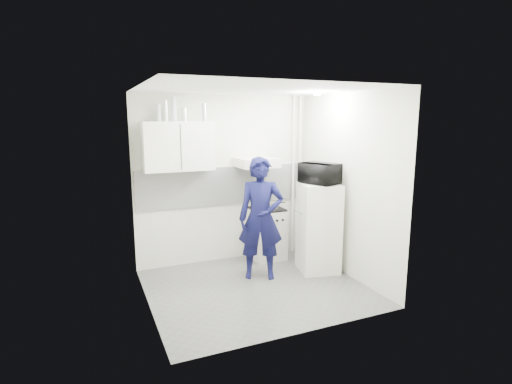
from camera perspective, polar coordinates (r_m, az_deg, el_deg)
name	(u,v)px	position (r m, az deg, el deg)	size (l,w,h in m)	color
floor	(256,288)	(5.52, 0.00, -13.51)	(2.80, 2.80, 0.00)	#54544F
ceiling	(256,89)	(5.05, 0.00, 14.54)	(2.80, 2.80, 0.00)	white
wall_back	(224,179)	(6.28, -4.54, 1.82)	(2.80, 2.80, 0.00)	silver
wall_left	(144,202)	(4.76, -15.67, -1.35)	(2.60, 2.60, 0.00)	silver
wall_right	(346,186)	(5.82, 12.76, 0.90)	(2.60, 2.60, 0.00)	silver
person	(261,218)	(5.59, 0.70, -3.79)	(0.63, 0.41, 1.73)	black
stove	(267,234)	(6.48, 1.57, -6.03)	(0.50, 0.50, 0.80)	silver
fridge	(319,228)	(5.97, 8.92, -5.05)	(0.55, 0.55, 1.32)	white
stove_top	(267,209)	(6.37, 1.59, -2.43)	(0.48, 0.48, 0.03)	black
saucepan	(273,205)	(6.37, 2.44, -1.88)	(0.16, 0.16, 0.09)	silver
microwave	(320,173)	(5.80, 9.15, 2.64)	(0.36, 0.54, 0.30)	black
bottle_b	(159,113)	(5.79, -13.72, 10.94)	(0.06, 0.06, 0.24)	#B2B7BC
bottle_c	(166,111)	(5.80, -12.80, 11.23)	(0.07, 0.07, 0.29)	silver
bottle_d	(174,109)	(5.83, -11.64, 11.51)	(0.08, 0.08, 0.34)	#B2B7BC
canister_a	(184,115)	(5.86, -10.21, 10.83)	(0.08, 0.08, 0.19)	silver
bottle_e	(204,112)	(5.93, -7.40, 11.22)	(0.06, 0.06, 0.26)	silver
upper_cabinet	(178,146)	(5.85, -11.07, 6.44)	(1.00, 0.35, 0.70)	white
range_hood	(257,163)	(6.17, 0.14, 4.23)	(0.60, 0.50, 0.14)	silver
backsplash	(225,186)	(6.28, -4.49, 0.90)	(2.74, 0.03, 0.60)	white
pipe_a	(299,175)	(6.74, 6.21, 2.38)	(0.05, 0.05, 2.60)	silver
pipe_b	(293,176)	(6.68, 5.31, 2.33)	(0.04, 0.04, 2.60)	silver
ceiling_spot_fixture	(317,94)	(5.69, 8.72, 13.66)	(0.10, 0.10, 0.02)	white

